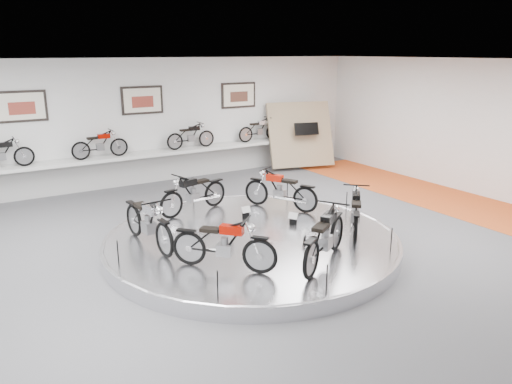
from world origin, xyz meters
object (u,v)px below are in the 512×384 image
shelf (148,154)px  bike_f (356,211)px  bike_d (224,243)px  bike_e (325,236)px  bike_c (148,221)px  bike_b (194,193)px  bike_a (280,189)px  display_platform (252,242)px

shelf → bike_f: size_ratio=6.46×
bike_d → bike_e: bearing=24.1°
bike_c → bike_e: 3.62m
bike_d → bike_b: bearing=121.9°
bike_d → bike_a: bearing=87.9°
bike_a → bike_f: bike_a is taller
display_platform → bike_f: size_ratio=3.76×
bike_d → bike_e: size_ratio=0.93×
bike_a → bike_d: bike_a is taller
bike_c → bike_a: bearing=95.3°
bike_b → bike_d: 3.53m
bike_d → bike_f: bearing=50.8°
bike_b → bike_d: bearing=60.1°
bike_b → bike_e: bearing=86.6°
display_platform → bike_c: bearing=163.9°
bike_b → bike_e: 4.23m
bike_a → bike_d: size_ratio=1.01×
bike_c → bike_e: (2.53, -2.59, 0.01)m
bike_d → bike_f: 3.38m
bike_c → bike_e: bike_e is taller
display_platform → shelf: 6.46m
bike_e → bike_c: bearing=102.1°
bike_e → bike_f: bike_e is taller
bike_b → bike_c: 2.34m
bike_c → bike_f: size_ratio=1.08×
bike_b → bike_f: bike_b is taller
bike_b → bike_f: 4.02m
bike_d → bike_e: 1.91m
display_platform → bike_d: (-1.33, -1.22, 0.66)m
bike_c → bike_d: bike_c is taller
bike_a → shelf: bearing=-12.0°
bike_b → bike_f: size_ratio=1.02×
shelf → bike_d: bike_d is taller
display_platform → bike_d: 1.92m
bike_a → bike_e: size_ratio=0.93×
bike_e → display_platform: bearing=69.7°
bike_c → bike_d: (0.78, -1.83, -0.03)m
shelf → bike_c: bearing=-110.0°
bike_a → display_platform: bearing=98.5°
display_platform → bike_c: (-2.11, 0.61, 0.69)m
bike_c → display_platform: bearing=69.1°
shelf → bike_c: 6.17m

